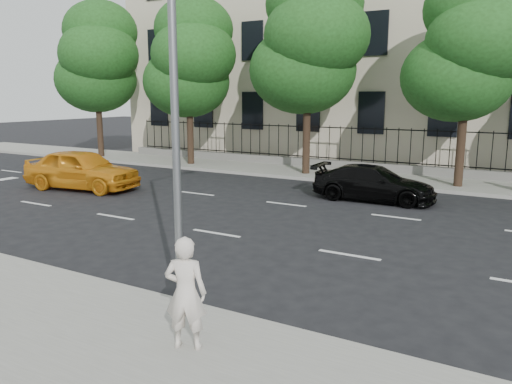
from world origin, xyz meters
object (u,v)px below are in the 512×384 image
Objects in this scene: black_sedan at (374,183)px; woman_near at (186,293)px; yellow_taxi at (82,169)px; street_light at (192,22)px.

woman_near reaches higher than black_sedan.
yellow_taxi is 11.98m from black_sedan.
woman_near is at bearing -177.40° from black_sedan.
street_light is at bearing -80.06° from woman_near.
woman_near is at bearing -133.47° from yellow_taxi.
street_light is 1.61× the size of yellow_taxi.
street_light is 14.01m from yellow_taxi.
black_sedan is at bearing -79.01° from yellow_taxi.
street_light is at bearing 178.03° from black_sedan.
woman_near is (1.00, -1.65, -4.13)m from street_light.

